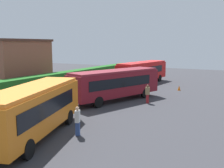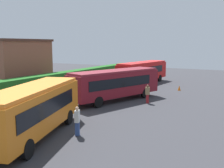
{
  "view_description": "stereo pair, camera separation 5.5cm",
  "coord_description": "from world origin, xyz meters",
  "px_view_note": "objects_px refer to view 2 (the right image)",
  "views": [
    {
      "loc": [
        -21.84,
        -12.86,
        5.54
      ],
      "look_at": [
        1.24,
        -0.46,
        1.6
      ],
      "focal_mm": 42.81,
      "sensor_mm": 36.0,
      "label": 1
    },
    {
      "loc": [
        -21.81,
        -12.91,
        5.54
      ],
      "look_at": [
        1.24,
        -0.46,
        1.6
      ],
      "focal_mm": 42.81,
      "sensor_mm": 36.0,
      "label": 2
    }
  ],
  "objects_px": {
    "bus_orange": "(33,108)",
    "person_center": "(77,120)",
    "bus_maroon": "(116,83)",
    "bus_red": "(143,71)",
    "traffic_cone": "(179,88)",
    "person_right": "(147,93)"
  },
  "relations": [
    {
      "from": "bus_red",
      "to": "person_right",
      "type": "relative_size",
      "value": 6.06
    },
    {
      "from": "person_right",
      "to": "person_center",
      "type": "bearing_deg",
      "value": -29.04
    },
    {
      "from": "bus_orange",
      "to": "bus_maroon",
      "type": "height_order",
      "value": "bus_orange"
    },
    {
      "from": "person_center",
      "to": "bus_red",
      "type": "bearing_deg",
      "value": -101.21
    },
    {
      "from": "bus_red",
      "to": "person_right",
      "type": "xyz_separation_m",
      "value": [
        -11.68,
        -5.18,
        -0.83
      ]
    },
    {
      "from": "bus_orange",
      "to": "person_right",
      "type": "xyz_separation_m",
      "value": [
        12.0,
        -2.63,
        -0.85
      ]
    },
    {
      "from": "person_center",
      "to": "bus_maroon",
      "type": "bearing_deg",
      "value": -98.26
    },
    {
      "from": "bus_orange",
      "to": "person_center",
      "type": "distance_m",
      "value": 2.71
    },
    {
      "from": "bus_orange",
      "to": "person_center",
      "type": "xyz_separation_m",
      "value": [
        1.49,
        -2.1,
        -0.82
      ]
    },
    {
      "from": "person_center",
      "to": "traffic_cone",
      "type": "bearing_deg",
      "value": -117.29
    },
    {
      "from": "traffic_cone",
      "to": "bus_orange",
      "type": "bearing_deg",
      "value": 170.25
    },
    {
      "from": "bus_maroon",
      "to": "bus_red",
      "type": "height_order",
      "value": "bus_red"
    },
    {
      "from": "bus_maroon",
      "to": "bus_red",
      "type": "xyz_separation_m",
      "value": [
        12.08,
        1.98,
        0.01
      ]
    },
    {
      "from": "bus_red",
      "to": "traffic_cone",
      "type": "xyz_separation_m",
      "value": [
        -3.31,
        -6.05,
        -1.46
      ]
    },
    {
      "from": "person_center",
      "to": "person_right",
      "type": "height_order",
      "value": "person_center"
    },
    {
      "from": "bus_maroon",
      "to": "person_center",
      "type": "xyz_separation_m",
      "value": [
        -10.12,
        -2.67,
        -0.8
      ]
    },
    {
      "from": "person_center",
      "to": "traffic_cone",
      "type": "distance_m",
      "value": 18.95
    },
    {
      "from": "bus_maroon",
      "to": "traffic_cone",
      "type": "bearing_deg",
      "value": -5.74
    },
    {
      "from": "bus_red",
      "to": "traffic_cone",
      "type": "bearing_deg",
      "value": -111.89
    },
    {
      "from": "person_right",
      "to": "bus_maroon",
      "type": "bearing_deg",
      "value": -109.17
    },
    {
      "from": "person_right",
      "to": "bus_orange",
      "type": "bearing_deg",
      "value": -38.54
    },
    {
      "from": "bus_red",
      "to": "traffic_cone",
      "type": "distance_m",
      "value": 7.05
    }
  ]
}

